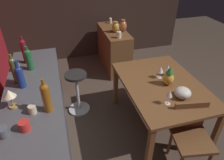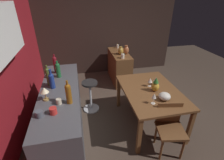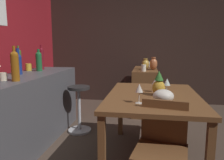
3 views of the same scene
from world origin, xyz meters
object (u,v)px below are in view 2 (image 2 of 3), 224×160
at_px(dining_table, 151,94).
at_px(wine_bottle_amber, 68,93).
at_px(chair_near_window, 170,126).
at_px(wine_bottle_ruby, 55,64).
at_px(wine_bottle_green, 58,69).
at_px(counter_lamp, 44,91).
at_px(wine_bottle_olive, 48,76).
at_px(wine_bottle_cobalt, 52,80).
at_px(pillar_candle_short, 123,56).
at_px(wine_glass_right, 150,80).
at_px(vase_brass, 121,51).
at_px(bar_stool, 90,95).
at_px(pillar_candle_tall, 118,46).
at_px(vase_copper, 126,50).
at_px(cup_slate, 39,114).
at_px(fruit_bowl, 165,96).
at_px(cup_red, 53,111).
at_px(sideboard_cabinet, 119,67).
at_px(wine_glass_center, 156,79).
at_px(cup_mustard, 49,75).
at_px(cup_cream, 59,101).
at_px(wine_glass_left, 154,96).
at_px(pineapple_centerpiece, 156,85).

distance_m(dining_table, wine_bottle_amber, 1.48).
distance_m(chair_near_window, wine_bottle_ruby, 2.27).
relative_size(wine_bottle_green, counter_lamp, 1.51).
relative_size(wine_bottle_olive, wine_bottle_cobalt, 1.09).
bearing_deg(pillar_candle_short, wine_glass_right, -173.04).
relative_size(wine_bottle_cobalt, vase_brass, 1.59).
bearing_deg(bar_stool, pillar_candle_tall, -31.03).
relative_size(wine_bottle_cobalt, vase_copper, 1.42).
bearing_deg(wine_bottle_ruby, wine_bottle_olive, 171.02).
distance_m(cup_slate, counter_lamp, 0.37).
xyz_separation_m(wine_glass_right, vase_brass, (1.58, 0.13, 0.05)).
bearing_deg(bar_stool, cup_slate, 148.33).
xyz_separation_m(fruit_bowl, cup_red, (-0.19, 1.67, 0.14)).
height_order(chair_near_window, cup_red, cup_red).
bearing_deg(cup_red, vase_brass, -33.73).
bearing_deg(wine_bottle_amber, fruit_bowl, -90.13).
xyz_separation_m(sideboard_cabinet, fruit_bowl, (-2.16, -0.19, 0.39)).
relative_size(sideboard_cabinet, wine_glass_center, 7.08).
xyz_separation_m(sideboard_cabinet, cup_mustard, (-1.28, 1.65, 0.54)).
distance_m(cup_red, pillar_candle_short, 2.42).
distance_m(wine_bottle_olive, cup_cream, 0.62).
relative_size(wine_glass_center, wine_bottle_amber, 0.44).
distance_m(sideboard_cabinet, counter_lamp, 2.66).
height_order(chair_near_window, cup_slate, cup_slate).
height_order(dining_table, bar_stool, dining_table).
xyz_separation_m(bar_stool, wine_bottle_cobalt, (-0.47, 0.62, 0.68)).
bearing_deg(cup_mustard, wine_bottle_amber, -157.33).
bearing_deg(wine_bottle_olive, cup_red, -170.68).
bearing_deg(sideboard_cabinet, pillar_candle_tall, -6.69).
bearing_deg(vase_copper, dining_table, 178.71).
relative_size(wine_glass_left, pillar_candle_short, 1.29).
bearing_deg(cup_mustard, sideboard_cabinet, -52.06).
bearing_deg(cup_slate, sideboard_cabinet, -34.82).
distance_m(wine_bottle_ruby, cup_cream, 1.06).
bearing_deg(counter_lamp, wine_bottle_olive, -0.42).
relative_size(wine_glass_right, pillar_candle_short, 1.17).
bearing_deg(pineapple_centerpiece, wine_bottle_green, 70.35).
distance_m(bar_stool, wine_bottle_cobalt, 1.04).
bearing_deg(wine_glass_center, fruit_bowl, 171.61).
distance_m(wine_bottle_cobalt, pillar_candle_tall, 2.65).
height_order(wine_bottle_ruby, cup_red, wine_bottle_ruby).
bearing_deg(counter_lamp, sideboard_cabinet, -38.73).
xyz_separation_m(wine_bottle_olive, vase_copper, (1.44, -1.76, -0.14)).
relative_size(wine_bottle_green, cup_cream, 2.86).
bearing_deg(chair_near_window, fruit_bowl, -4.04).
bearing_deg(wine_bottle_green, wine_bottle_amber, -167.13).
xyz_separation_m(pineapple_centerpiece, vase_brass, (1.75, 0.16, 0.06)).
distance_m(cup_red, cup_slate, 0.17).
bearing_deg(sideboard_cabinet, cup_red, 147.71).
height_order(wine_glass_left, wine_glass_right, wine_glass_left).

